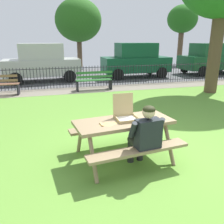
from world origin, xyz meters
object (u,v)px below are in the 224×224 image
object	(u,v)px
far_tree_center	(182,20)
parked_car_far_right	(213,58)
adult_at_table	(145,135)
parked_car_center	(42,62)
pizza_box_open	(125,113)
picnic_table_foreground	(124,129)
far_tree_midleft	(78,21)
pizza_slice_on_table	(107,124)
parked_car_right	(136,60)
park_bench_center	(94,81)

from	to	relation	value
far_tree_center	parked_car_far_right	bearing A→B (deg)	-101.48
adult_at_table	parked_car_center	bearing A→B (deg)	99.92
pizza_box_open	far_tree_center	xyz separation A→B (m)	(10.41, 15.40, 2.89)
picnic_table_foreground	pizza_box_open	world-z (taller)	pizza_box_open
pizza_box_open	adult_at_table	distance (m)	0.64
parked_car_far_right	far_tree_midleft	bearing A→B (deg)	141.64
picnic_table_foreground	pizza_slice_on_table	world-z (taller)	pizza_slice_on_table
parked_car_right	adult_at_table	bearing A→B (deg)	-110.22
park_bench_center	pizza_slice_on_table	bearing A→B (deg)	-99.37
adult_at_table	parked_car_center	distance (m)	9.96
park_bench_center	parked_car_center	xyz separation A→B (m)	(-2.21, 2.98, 0.59)
pizza_slice_on_table	far_tree_midleft	xyz separation A→B (m)	(1.75, 15.62, 2.77)
parked_car_right	parked_car_far_right	size ratio (longest dim) A/B	0.87
picnic_table_foreground	parked_car_far_right	world-z (taller)	parked_car_far_right
picnic_table_foreground	parked_car_right	distance (m)	10.09
adult_at_table	pizza_slice_on_table	bearing A→B (deg)	147.23
parked_car_right	far_tree_center	xyz separation A→B (m)	(6.64, 6.18, 2.76)
picnic_table_foreground	pizza_slice_on_table	xyz separation A→B (m)	(-0.35, -0.11, 0.18)
parked_car_far_right	far_tree_midleft	xyz separation A→B (m)	(-7.81, 6.18, 2.54)
park_bench_center	parked_car_far_right	distance (m)	9.03
pizza_box_open	pizza_slice_on_table	distance (m)	0.47
picnic_table_foreground	parked_car_center	size ratio (longest dim) A/B	0.49
parked_car_far_right	far_tree_midleft	distance (m)	10.28
picnic_table_foreground	parked_car_right	size ratio (longest dim) A/B	0.50
adult_at_table	park_bench_center	bearing A→B (deg)	85.83
pizza_slice_on_table	parked_car_center	distance (m)	9.51
pizza_box_open	parked_car_center	distance (m)	9.36
park_bench_center	far_tree_midleft	size ratio (longest dim) A/B	0.31
park_bench_center	far_tree_center	xyz separation A→B (m)	(9.76, 9.16, 3.35)
parked_car_far_right	picnic_table_foreground	bearing A→B (deg)	-134.67
parked_car_center	park_bench_center	bearing A→B (deg)	-53.43
park_bench_center	far_tree_center	size ratio (longest dim) A/B	0.32
adult_at_table	picnic_table_foreground	bearing A→B (deg)	114.88
parked_car_center	far_tree_center	size ratio (longest dim) A/B	0.79
picnic_table_foreground	pizza_box_open	size ratio (longest dim) A/B	4.31
adult_at_table	far_tree_midleft	bearing A→B (deg)	85.76
pizza_box_open	far_tree_midleft	bearing A→B (deg)	85.01
parked_car_far_right	far_tree_midleft	world-z (taller)	far_tree_midleft
parked_car_right	parked_car_far_right	distance (m)	5.38
picnic_table_foreground	pizza_slice_on_table	bearing A→B (deg)	-161.98
picnic_table_foreground	far_tree_center	xyz separation A→B (m)	(10.47, 15.51, 3.17)
park_bench_center	parked_car_center	bearing A→B (deg)	126.57
pizza_slice_on_table	far_tree_center	size ratio (longest dim) A/B	0.06
picnic_table_foreground	parked_car_center	xyz separation A→B (m)	(-1.49, 9.33, 0.41)
far_tree_center	parked_car_right	bearing A→B (deg)	-137.06
park_bench_center	parked_car_center	distance (m)	3.76
pizza_slice_on_table	far_tree_center	xyz separation A→B (m)	(10.82, 15.62, 2.99)
pizza_slice_on_table	far_tree_midleft	distance (m)	15.96
pizza_slice_on_table	parked_car_right	distance (m)	10.33
pizza_slice_on_table	adult_at_table	world-z (taller)	adult_at_table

